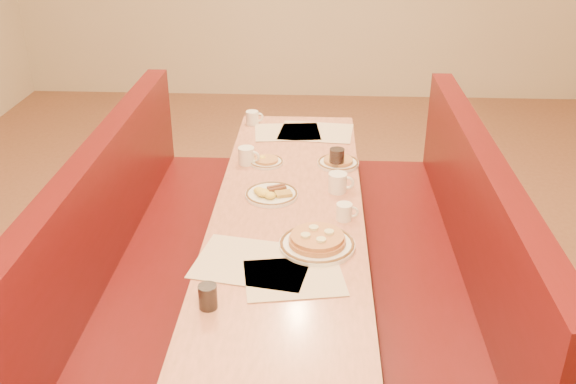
{
  "coord_description": "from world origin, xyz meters",
  "views": [
    {
      "loc": [
        0.13,
        -2.66,
        2.17
      ],
      "look_at": [
        0.0,
        -0.03,
        0.85
      ],
      "focal_mm": 40.0,
      "sensor_mm": 36.0,
      "label": 1
    }
  ],
  "objects_px": {
    "pancake_plate": "(317,242)",
    "eggs_plate": "(271,194)",
    "soda_tumbler_mid": "(337,159)",
    "coffee_mug_c": "(338,182)",
    "coffee_mug_d": "(253,118)",
    "booth_right": "(436,281)",
    "coffee_mug_b": "(247,155)",
    "coffee_mug_a": "(345,212)",
    "booth_left": "(143,272)",
    "soda_tumbler_near": "(208,297)",
    "diner_table": "(288,274)"
  },
  "relations": [
    {
      "from": "pancake_plate",
      "to": "soda_tumbler_mid",
      "type": "relative_size",
      "value": 2.94
    },
    {
      "from": "booth_left",
      "to": "soda_tumbler_near",
      "type": "bearing_deg",
      "value": -58.54
    },
    {
      "from": "coffee_mug_a",
      "to": "booth_left",
      "type": "bearing_deg",
      "value": 175.77
    },
    {
      "from": "booth_left",
      "to": "coffee_mug_d",
      "type": "height_order",
      "value": "booth_left"
    },
    {
      "from": "booth_left",
      "to": "soda_tumbler_mid",
      "type": "xyz_separation_m",
      "value": [
        0.97,
        0.47,
        0.44
      ]
    },
    {
      "from": "diner_table",
      "to": "pancake_plate",
      "type": "bearing_deg",
      "value": -68.38
    },
    {
      "from": "diner_table",
      "to": "coffee_mug_a",
      "type": "bearing_deg",
      "value": -20.88
    },
    {
      "from": "eggs_plate",
      "to": "coffee_mug_a",
      "type": "relative_size",
      "value": 2.5
    },
    {
      "from": "soda_tumbler_mid",
      "to": "pancake_plate",
      "type": "bearing_deg",
      "value": -96.76
    },
    {
      "from": "coffee_mug_c",
      "to": "soda_tumbler_mid",
      "type": "xyz_separation_m",
      "value": [
        -0.0,
        0.28,
        0.0
      ]
    },
    {
      "from": "diner_table",
      "to": "coffee_mug_c",
      "type": "distance_m",
      "value": 0.52
    },
    {
      "from": "coffee_mug_c",
      "to": "coffee_mug_d",
      "type": "distance_m",
      "value": 1.05
    },
    {
      "from": "booth_right",
      "to": "soda_tumbler_mid",
      "type": "bearing_deg",
      "value": 136.88
    },
    {
      "from": "eggs_plate",
      "to": "diner_table",
      "type": "bearing_deg",
      "value": -51.24
    },
    {
      "from": "coffee_mug_a",
      "to": "soda_tumbler_mid",
      "type": "bearing_deg",
      "value": 94.17
    },
    {
      "from": "coffee_mug_c",
      "to": "soda_tumbler_near",
      "type": "height_order",
      "value": "coffee_mug_c"
    },
    {
      "from": "coffee_mug_b",
      "to": "coffee_mug_c",
      "type": "xyz_separation_m",
      "value": [
        0.49,
        -0.31,
        0.0
      ]
    },
    {
      "from": "coffee_mug_a",
      "to": "coffee_mug_d",
      "type": "xyz_separation_m",
      "value": [
        -0.54,
        1.2,
        0.0
      ]
    },
    {
      "from": "booth_left",
      "to": "diner_table",
      "type": "bearing_deg",
      "value": 0.0
    },
    {
      "from": "diner_table",
      "to": "booth_right",
      "type": "bearing_deg",
      "value": 0.0
    },
    {
      "from": "diner_table",
      "to": "coffee_mug_a",
      "type": "relative_size",
      "value": 24.19
    },
    {
      "from": "eggs_plate",
      "to": "soda_tumbler_mid",
      "type": "distance_m",
      "value": 0.48
    },
    {
      "from": "pancake_plate",
      "to": "eggs_plate",
      "type": "bearing_deg",
      "value": 116.32
    },
    {
      "from": "booth_right",
      "to": "eggs_plate",
      "type": "xyz_separation_m",
      "value": [
        -0.82,
        0.11,
        0.4
      ]
    },
    {
      "from": "coffee_mug_a",
      "to": "coffee_mug_c",
      "type": "xyz_separation_m",
      "value": [
        -0.02,
        0.28,
        0.01
      ]
    },
    {
      "from": "diner_table",
      "to": "coffee_mug_b",
      "type": "height_order",
      "value": "coffee_mug_b"
    },
    {
      "from": "coffee_mug_a",
      "to": "coffee_mug_b",
      "type": "distance_m",
      "value": 0.78
    },
    {
      "from": "pancake_plate",
      "to": "soda_tumbler_near",
      "type": "height_order",
      "value": "soda_tumbler_near"
    },
    {
      "from": "coffee_mug_b",
      "to": "diner_table",
      "type": "bearing_deg",
      "value": -45.92
    },
    {
      "from": "coffee_mug_b",
      "to": "soda_tumbler_near",
      "type": "xyz_separation_m",
      "value": [
        -0.0,
        -1.28,
        -0.0
      ]
    },
    {
      "from": "booth_right",
      "to": "coffee_mug_a",
      "type": "relative_size",
      "value": 24.19
    },
    {
      "from": "booth_right",
      "to": "soda_tumbler_near",
      "type": "relative_size",
      "value": 26.28
    },
    {
      "from": "diner_table",
      "to": "coffee_mug_b",
      "type": "xyz_separation_m",
      "value": [
        -0.25,
        0.5,
        0.42
      ]
    },
    {
      "from": "pancake_plate",
      "to": "coffee_mug_b",
      "type": "height_order",
      "value": "coffee_mug_b"
    },
    {
      "from": "coffee_mug_c",
      "to": "coffee_mug_d",
      "type": "height_order",
      "value": "coffee_mug_c"
    },
    {
      "from": "soda_tumbler_near",
      "to": "soda_tumbler_mid",
      "type": "xyz_separation_m",
      "value": [
        0.49,
        1.25,
        0.01
      ]
    },
    {
      "from": "eggs_plate",
      "to": "coffee_mug_c",
      "type": "bearing_deg",
      "value": 12.45
    },
    {
      "from": "booth_right",
      "to": "pancake_plate",
      "type": "distance_m",
      "value": 0.8
    },
    {
      "from": "diner_table",
      "to": "eggs_plate",
      "type": "distance_m",
      "value": 0.42
    },
    {
      "from": "pancake_plate",
      "to": "eggs_plate",
      "type": "distance_m",
      "value": 0.51
    },
    {
      "from": "coffee_mug_a",
      "to": "coffee_mug_c",
      "type": "height_order",
      "value": "coffee_mug_c"
    },
    {
      "from": "booth_right",
      "to": "coffee_mug_a",
      "type": "distance_m",
      "value": 0.64
    },
    {
      "from": "booth_left",
      "to": "coffee_mug_d",
      "type": "relative_size",
      "value": 22.65
    },
    {
      "from": "booth_left",
      "to": "coffee_mug_c",
      "type": "bearing_deg",
      "value": 10.71
    },
    {
      "from": "coffee_mug_a",
      "to": "coffee_mug_d",
      "type": "relative_size",
      "value": 0.94
    },
    {
      "from": "coffee_mug_a",
      "to": "booth_right",
      "type": "bearing_deg",
      "value": 13.44
    },
    {
      "from": "diner_table",
      "to": "booth_left",
      "type": "relative_size",
      "value": 1.0
    },
    {
      "from": "pancake_plate",
      "to": "soda_tumbler_mid",
      "type": "bearing_deg",
      "value": 83.24
    },
    {
      "from": "eggs_plate",
      "to": "coffee_mug_c",
      "type": "distance_m",
      "value": 0.34
    },
    {
      "from": "coffee_mug_a",
      "to": "soda_tumbler_mid",
      "type": "distance_m",
      "value": 0.57
    }
  ]
}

